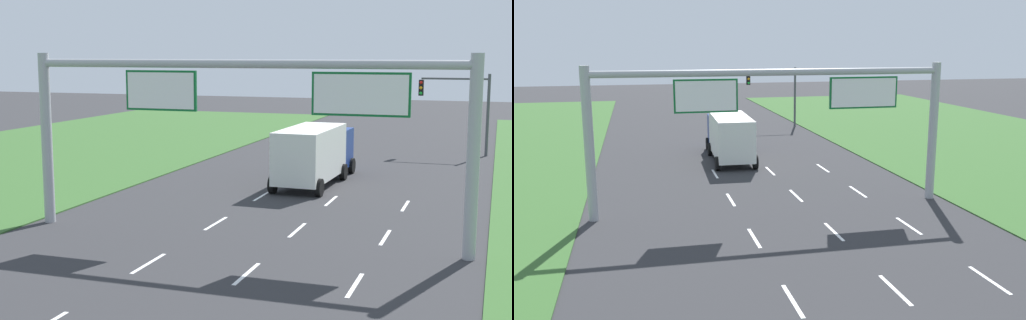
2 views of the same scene
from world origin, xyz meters
The scene contains 3 objects.
box_truck centered at (-0.14, 28.24, 1.70)m, with size 2.88×8.51×3.11m.
sign_gantry centered at (0.23, 15.99, 4.90)m, with size 17.24×0.44×7.00m.
traffic_light_mast centered at (6.49, 42.08, 3.87)m, with size 4.76×0.49×5.60m.
Camera 1 is at (9.16, -8.70, 7.00)m, focal length 50.00 mm.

